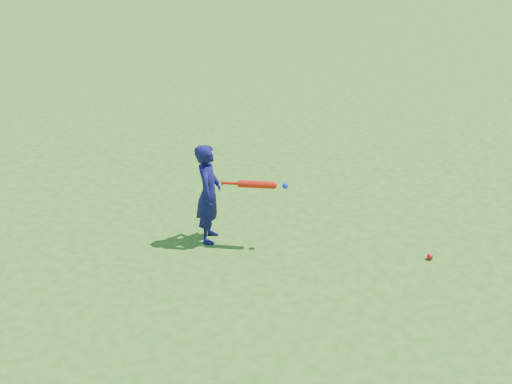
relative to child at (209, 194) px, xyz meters
The scene contains 4 objects.
ground 0.72m from the child, 121.73° to the left, with size 80.00×80.00×0.00m, color #316A19.
child is the anchor object (origin of this frame).
ground_ball_red 2.36m from the child, 16.66° to the left, with size 0.06×0.06×0.06m, color red.
bat_swing 0.55m from the child, 15.69° to the left, with size 0.65×0.28×0.08m.
Camera 1 is at (3.18, -4.99, 3.00)m, focal length 40.00 mm.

